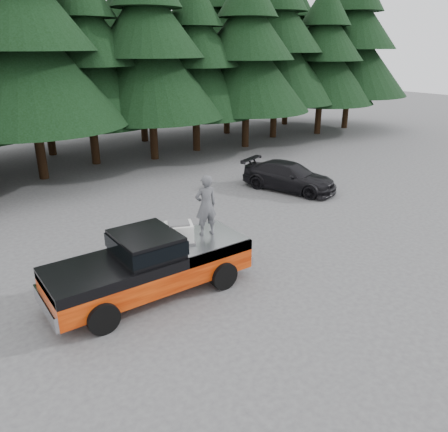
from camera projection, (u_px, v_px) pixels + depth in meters
ground at (206, 280)px, 13.45m from camera, size 120.00×120.00×0.00m
pickup_truck at (151, 273)px, 12.53m from camera, size 6.00×2.04×1.33m
truck_cab at (146, 243)px, 12.13m from camera, size 1.66×1.90×0.59m
air_compressor at (179, 233)px, 12.84m from camera, size 0.99×0.92×0.55m
man_on_bed at (206, 205)px, 13.12m from camera, size 0.75×0.55×1.89m
parked_car at (289, 176)px, 21.73m from camera, size 3.47×5.15×1.39m
treeline at (37, 27)px, 23.88m from camera, size 60.15×16.05×17.50m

